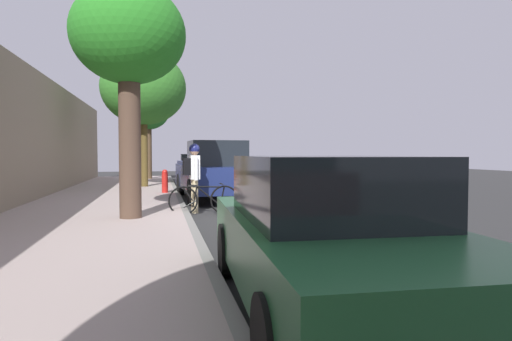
{
  "coord_description": "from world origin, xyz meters",
  "views": [
    {
      "loc": [
        2.66,
        10.43,
        1.55
      ],
      "look_at": [
        0.37,
        0.31,
        1.13
      ],
      "focal_mm": 30.08,
      "sensor_mm": 36.0,
      "label": 1
    }
  ],
  "objects": [
    {
      "name": "street_tree_mid_block",
      "position": [
        3.28,
        -8.56,
        4.34
      ],
      "size": [
        3.59,
        3.59,
        5.8
      ],
      "color": "brown",
      "rests_on": "sidewalk"
    },
    {
      "name": "cyclist_with_backpack",
      "position": [
        1.79,
        -0.77,
        1.11
      ],
      "size": [
        0.44,
        0.62,
        1.8
      ],
      "color": "#C6B284",
      "rests_on": "ground"
    },
    {
      "name": "street_tree_far_end",
      "position": [
        3.28,
        0.66,
        4.01
      ],
      "size": [
        2.46,
        2.46,
        5.09
      ],
      "color": "#4D382B",
      "rests_on": "sidewalk"
    },
    {
      "name": "curb_edge",
      "position": [
        2.03,
        0.0,
        0.07
      ],
      "size": [
        0.16,
        34.69,
        0.13
      ],
      "primitive_type": "cube",
      "color": "gray",
      "rests_on": "ground"
    },
    {
      "name": "ground",
      "position": [
        0.0,
        0.0,
        0.0
      ],
      "size": [
        55.5,
        55.5,
        0.0
      ],
      "primitive_type": "plane",
      "color": "#2B2B2B"
    },
    {
      "name": "bicycle_at_curb",
      "position": [
        1.57,
        -0.33,
        0.39
      ],
      "size": [
        1.78,
        0.46,
        0.79
      ],
      "color": "black",
      "rests_on": "ground"
    },
    {
      "name": "street_tree_near_cyclist",
      "position": [
        3.28,
        -14.45,
        3.79
      ],
      "size": [
        2.4,
        2.4,
        4.78
      ],
      "color": "brown",
      "rests_on": "sidewalk"
    },
    {
      "name": "lane_stripe_centre",
      "position": [
        -2.71,
        -1.54,
        0.0
      ],
      "size": [
        0.14,
        31.6,
        0.01
      ],
      "color": "white",
      "rests_on": "ground"
    },
    {
      "name": "lane_stripe_bike_edge",
      "position": [
        0.56,
        0.0,
        0.0
      ],
      "size": [
        0.12,
        34.69,
        0.01
      ],
      "primitive_type": "cube",
      "color": "white",
      "rests_on": "ground"
    },
    {
      "name": "parked_sedan_green_mid",
      "position": [
        1.07,
        6.52,
        0.75
      ],
      "size": [
        2.0,
        4.48,
        1.52
      ],
      "color": "#1E512D",
      "rests_on": "ground"
    },
    {
      "name": "parked_pickup_dark_blue_second",
      "position": [
        0.9,
        -3.99,
        0.9
      ],
      "size": [
        2.25,
        5.4,
        1.95
      ],
      "color": "navy",
      "rests_on": "ground"
    },
    {
      "name": "sidewalk",
      "position": [
        4.23,
        0.0,
        0.07
      ],
      "size": [
        4.23,
        34.69,
        0.13
      ],
      "primitive_type": "cube",
      "color": "#AC9894",
      "rests_on": "ground"
    },
    {
      "name": "parked_sedan_tan_nearest",
      "position": [
        0.84,
        -11.15,
        0.75
      ],
      "size": [
        1.94,
        4.45,
        1.52
      ],
      "color": "tan",
      "rests_on": "ground"
    },
    {
      "name": "fire_hydrant",
      "position": [
        2.46,
        -5.37,
        0.56
      ],
      "size": [
        0.22,
        0.22,
        0.84
      ],
      "color": "red",
      "rests_on": "sidewalk"
    }
  ]
}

